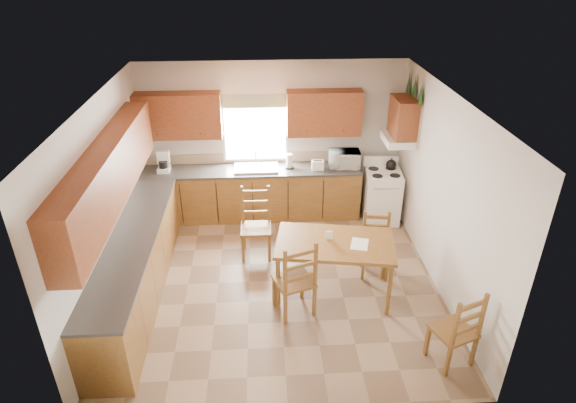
{
  "coord_description": "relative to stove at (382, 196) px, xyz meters",
  "views": [
    {
      "loc": [
        -0.21,
        -5.65,
        4.34
      ],
      "look_at": [
        0.15,
        0.3,
        1.15
      ],
      "focal_mm": 30.0,
      "sensor_mm": 36.0,
      "label": 1
    }
  ],
  "objects": [
    {
      "name": "upper_cab_stove",
      "position": [
        0.2,
        -0.05,
        1.45
      ],
      "size": [
        0.33,
        0.62,
        0.62
      ],
      "primitive_type": "cube",
      "color": "brown",
      "rests_on": "wall_right"
    },
    {
      "name": "window_frame",
      "position": [
        -2.18,
        0.52,
        1.1
      ],
      "size": [
        1.13,
        0.02,
        1.18
      ],
      "primitive_type": "cube",
      "color": "white",
      "rests_on": "wall_back"
    },
    {
      "name": "paper_towel",
      "position": [
        -1.61,
        0.26,
        0.6
      ],
      "size": [
        0.14,
        0.14,
        0.26
      ],
      "primitive_type": "cylinder",
      "rotation": [
        0.0,
        0.0,
        0.35
      ],
      "color": "white",
      "rests_on": "counter_back"
    },
    {
      "name": "ceiling",
      "position": [
        -1.88,
        -1.7,
        2.25
      ],
      "size": [
        4.5,
        4.5,
        0.0
      ],
      "primitive_type": "plane",
      "color": "brown",
      "rests_on": "floor"
    },
    {
      "name": "pine_decal_a",
      "position": [
        0.33,
        -0.37,
        1.93
      ],
      "size": [
        0.22,
        0.22,
        0.36
      ],
      "primitive_type": "cone",
      "color": "#184219",
      "rests_on": "wall_right"
    },
    {
      "name": "floor",
      "position": [
        -1.88,
        -1.7,
        -0.45
      ],
      "size": [
        4.5,
        4.5,
        0.0
      ],
      "primitive_type": "plane",
      "color": "#886C50",
      "rests_on": "ground"
    },
    {
      "name": "chair_near_left",
      "position": [
        -1.71,
        -2.35,
        0.11
      ],
      "size": [
        0.59,
        0.58,
        1.12
      ],
      "primitive_type": "cube",
      "rotation": [
        0.0,
        0.0,
        3.48
      ],
      "color": "brown",
      "rests_on": "floor"
    },
    {
      "name": "upper_cab_back_left",
      "position": [
        -3.43,
        0.38,
        1.41
      ],
      "size": [
        1.41,
        0.33,
        0.75
      ],
      "primitive_type": "cube",
      "color": "brown",
      "rests_on": "wall_back"
    },
    {
      "name": "table_paper",
      "position": [
        -0.82,
        -2.08,
        0.4
      ],
      "size": [
        0.3,
        0.35,
        0.0
      ],
      "primitive_type": "cube",
      "rotation": [
        0.0,
        0.0,
        -0.29
      ],
      "color": "white",
      "rests_on": "dining_table"
    },
    {
      "name": "pine_decal_c",
      "position": [
        0.33,
        0.27,
        1.93
      ],
      "size": [
        0.22,
        0.22,
        0.36
      ],
      "primitive_type": "cone",
      "color": "#184219",
      "rests_on": "wall_right"
    },
    {
      "name": "microwave",
      "position": [
        -0.66,
        0.25,
        0.62
      ],
      "size": [
        0.5,
        0.37,
        0.29
      ],
      "primitive_type": "imported",
      "rotation": [
        0.0,
        0.0,
        -0.05
      ],
      "color": "white",
      "rests_on": "counter_back"
    },
    {
      "name": "pine_decal_b",
      "position": [
        0.33,
        -0.05,
        1.97
      ],
      "size": [
        0.22,
        0.22,
        0.36
      ],
      "primitive_type": "cone",
      "color": "#184219",
      "rests_on": "wall_right"
    },
    {
      "name": "lower_cab_left",
      "position": [
        -3.83,
        -1.85,
        -0.01
      ],
      "size": [
        0.6,
        3.6,
        0.88
      ],
      "primitive_type": "cube",
      "color": "brown",
      "rests_on": "floor"
    },
    {
      "name": "window_valance",
      "position": [
        -2.18,
        0.49,
        1.6
      ],
      "size": [
        1.19,
        0.01,
        0.24
      ],
      "primitive_type": "cube",
      "color": "#38562E",
      "rests_on": "wall_back"
    },
    {
      "name": "window_pane",
      "position": [
        -2.18,
        0.51,
        1.1
      ],
      "size": [
        1.05,
        0.01,
        1.1
      ],
      "primitive_type": "cube",
      "color": "white",
      "rests_on": "wall_back"
    },
    {
      "name": "range_hood",
      "position": [
        0.15,
        -0.05,
        1.07
      ],
      "size": [
        0.44,
        0.62,
        0.12
      ],
      "primitive_type": "cube",
      "color": "white",
      "rests_on": "wall_right"
    },
    {
      "name": "chair_far_left",
      "position": [
        -2.2,
        -1.01,
        0.11
      ],
      "size": [
        0.47,
        0.45,
        1.11
      ],
      "primitive_type": "cube",
      "rotation": [
        0.0,
        0.0,
        -0.02
      ],
      "color": "brown",
      "rests_on": "floor"
    },
    {
      "name": "upper_cab_left",
      "position": [
        -3.96,
        -1.85,
        1.41
      ],
      "size": [
        0.33,
        3.6,
        0.75
      ],
      "primitive_type": "cube",
      "color": "brown",
      "rests_on": "wall_left"
    },
    {
      "name": "wall_left",
      "position": [
        -4.13,
        -1.7,
        0.9
      ],
      "size": [
        4.5,
        4.5,
        0.0
      ],
      "primitive_type": "plane",
      "color": "beige",
      "rests_on": "floor"
    },
    {
      "name": "chair_far_right",
      "position": [
        -0.47,
        -1.61,
        0.03
      ],
      "size": [
        0.45,
        0.43,
        0.95
      ],
      "primitive_type": "cube",
      "rotation": [
        0.0,
        0.0,
        -0.14
      ],
      "color": "brown",
      "rests_on": "floor"
    },
    {
      "name": "dining_table",
      "position": [
        -1.14,
        -2.0,
        -0.03
      ],
      "size": [
        1.69,
        1.14,
        0.84
      ],
      "primitive_type": "cube",
      "rotation": [
        0.0,
        0.0,
        -0.16
      ],
      "color": "brown",
      "rests_on": "floor"
    },
    {
      "name": "counter_back",
      "position": [
        -2.25,
        0.25,
        0.45
      ],
      "size": [
        3.75,
        0.63,
        0.04
      ],
      "primitive_type": "cube",
      "color": "#3D3935",
      "rests_on": "lower_cab_back"
    },
    {
      "name": "table_card",
      "position": [
        -1.21,
        -1.93,
        0.46
      ],
      "size": [
        0.1,
        0.03,
        0.13
      ],
      "primitive_type": "cube",
      "rotation": [
        0.0,
        0.0,
        -0.07
      ],
      "color": "white",
      "rests_on": "dining_table"
    },
    {
      "name": "chair_near_right",
      "position": [
        0.05,
        -3.33,
        0.07
      ],
      "size": [
        0.55,
        0.54,
        1.04
      ],
      "primitive_type": "cube",
      "rotation": [
        0.0,
        0.0,
        3.51
      ],
      "color": "brown",
      "rests_on": "floor"
    },
    {
      "name": "backsplash",
      "position": [
        -2.25,
        0.54,
        0.56
      ],
      "size": [
        3.75,
        0.01,
        0.18
      ],
      "primitive_type": "cube",
      "color": "#9C8869",
      "rests_on": "counter_back"
    },
    {
      "name": "toaster",
      "position": [
        -1.13,
        0.16,
        0.56
      ],
      "size": [
        0.2,
        0.13,
        0.16
      ],
      "primitive_type": "cube",
      "rotation": [
        0.0,
        0.0,
        0.03
      ],
      "color": "white",
      "rests_on": "counter_back"
    },
    {
      "name": "wall_back",
      "position": [
        -1.88,
        0.55,
        0.9
      ],
      "size": [
        4.5,
        4.5,
        0.0
      ],
      "primitive_type": "plane",
      "color": "beige",
      "rests_on": "floor"
    },
    {
      "name": "counter_left",
      "position": [
        -3.83,
        -1.85,
        0.45
      ],
      "size": [
        0.63,
        3.6,
        0.04
      ],
      "primitive_type": "cube",
      "color": "#3D3935",
      "rests_on": "lower_cab_left"
    },
    {
      "name": "wall_front",
      "position": [
        -1.88,
        -3.95,
        0.9
      ],
      "size": [
        4.5,
        4.5,
        0.0
      ],
      "primitive_type": "plane",
      "color": "beige",
      "rests_on": "floor"
    },
    {
      "name": "wall_right",
      "position": [
        0.37,
        -1.7,
        0.9
      ],
      "size": [
        4.5,
        4.5,
        0.0
      ],
      "primitive_type": "plane",
      "color": "beige",
      "rests_on": "floor"
    },
    {
      "name": "upper_cab_back_right",
      "position": [
        -1.02,
        0.38,
        1.41
      ],
      "size": [
        1.25,
        0.33,
        0.75
      ],
      "primitive_type": "cube",
      "color": "brown",
      "rests_on": "wall_back"
    },
    {
      "name": "stove",
      "position": [
        0.0,
        0.0,
        0.0
      ],
      "size": [
        0.66,
        0.68,
        0.89
      ],
      "primitive_type": "cube",
      "rotation": [
        0.0,
        0.0,
        -0.1
      ],
      "color": "white",
      "rests_on": "floor"
    },
    {
      "name": "coffeemaker",
      "position": [
        -3.75,
        0.25,
        0.64
      ],
      "size": [
        0.23,
        0.26,
        0.33
      ],
      "primitive_type": "cube",
      "rotation": [
        0.0,
        0.0,
        -0.16
      ],
      "color": "white",
      "rests_on": "counter_back"
    },
    {
      "name": "sink_basin",
      "position": [
        -2.18,
        0.25,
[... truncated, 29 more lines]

